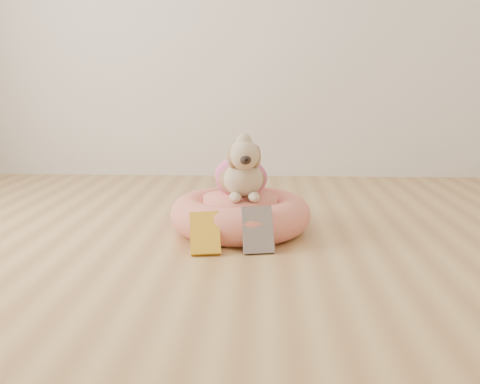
{
  "coord_description": "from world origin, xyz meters",
  "views": [
    {
      "loc": [
        0.33,
        -1.63,
        0.68
      ],
      "look_at": [
        0.23,
        0.71,
        0.2
      ],
      "focal_mm": 40.0,
      "sensor_mm": 36.0,
      "label": 1
    }
  ],
  "objects_px": {
    "pet_bed": "(240,214)",
    "book_white": "(258,230)",
    "book_yellow": "(205,233)",
    "dog": "(242,163)"
  },
  "relations": [
    {
      "from": "book_yellow",
      "to": "dog",
      "type": "bearing_deg",
      "value": 58.6
    },
    {
      "from": "pet_bed",
      "to": "book_white",
      "type": "xyz_separation_m",
      "value": [
        0.08,
        -0.3,
        0.01
      ]
    },
    {
      "from": "pet_bed",
      "to": "book_yellow",
      "type": "xyz_separation_m",
      "value": [
        -0.13,
        -0.32,
        -0.0
      ]
    },
    {
      "from": "dog",
      "to": "book_white",
      "type": "bearing_deg",
      "value": -83.73
    },
    {
      "from": "dog",
      "to": "book_white",
      "type": "xyz_separation_m",
      "value": [
        0.08,
        -0.31,
        -0.23
      ]
    },
    {
      "from": "dog",
      "to": "book_white",
      "type": "distance_m",
      "value": 0.39
    },
    {
      "from": "pet_bed",
      "to": "book_white",
      "type": "relative_size",
      "value": 3.35
    },
    {
      "from": "pet_bed",
      "to": "book_yellow",
      "type": "bearing_deg",
      "value": -112.12
    },
    {
      "from": "pet_bed",
      "to": "book_white",
      "type": "bearing_deg",
      "value": -74.73
    },
    {
      "from": "dog",
      "to": "book_white",
      "type": "relative_size",
      "value": 2.14
    }
  ]
}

